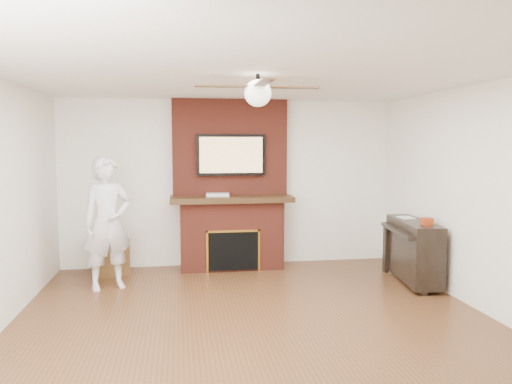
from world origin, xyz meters
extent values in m
cube|color=#4C2C16|center=(0.00, 0.00, -0.09)|extent=(5.36, 5.86, 0.18)
cube|color=white|center=(0.00, 0.00, 2.59)|extent=(5.36, 5.86, 0.18)
cube|color=white|center=(0.00, 2.84, 1.25)|extent=(5.36, 0.18, 2.50)
cube|color=white|center=(0.00, -2.84, 1.25)|extent=(5.36, 0.18, 2.50)
cube|color=white|center=(2.59, 0.00, 1.25)|extent=(0.18, 5.86, 2.50)
cube|color=maroon|center=(0.00, 2.50, 0.50)|extent=(1.50, 0.50, 1.00)
cube|color=black|center=(0.00, 2.47, 1.04)|extent=(1.78, 0.64, 0.08)
cube|color=maroon|center=(0.00, 2.65, 1.79)|extent=(1.70, 0.20, 1.42)
cube|color=black|center=(0.00, 2.25, 0.31)|extent=(0.70, 0.06, 0.55)
cube|color=#BF8C2D|center=(0.00, 2.24, 0.60)|extent=(0.78, 0.02, 0.03)
cube|color=#BF8C2D|center=(-0.38, 2.24, 0.31)|extent=(0.03, 0.02, 0.61)
cube|color=#BF8C2D|center=(0.38, 2.24, 0.31)|extent=(0.03, 0.02, 0.61)
cube|color=black|center=(0.00, 2.50, 1.68)|extent=(1.00, 0.07, 0.60)
cube|color=tan|center=(0.00, 2.47, 1.68)|extent=(0.92, 0.01, 0.52)
cylinder|color=black|center=(0.00, 0.00, 2.43)|extent=(0.04, 0.04, 0.14)
sphere|color=white|center=(0.00, 0.00, 2.32)|extent=(0.26, 0.26, 0.26)
cube|color=black|center=(0.33, 0.00, 2.38)|extent=(0.55, 0.11, 0.01)
cube|color=black|center=(0.00, 0.33, 2.38)|extent=(0.11, 0.55, 0.01)
cube|color=black|center=(-0.33, 0.00, 2.38)|extent=(0.55, 0.11, 0.01)
cube|color=black|center=(0.00, -0.33, 2.38)|extent=(0.11, 0.55, 0.01)
imported|color=silver|center=(-1.66, 1.66, 0.84)|extent=(0.73, 0.62, 1.68)
cube|color=#523617|center=(-1.75, 2.48, 0.25)|extent=(0.61, 0.61, 0.50)
cube|color=#303032|center=(-1.75, 2.48, 0.55)|extent=(0.45, 0.39, 0.10)
cube|color=black|center=(2.31, 1.34, 0.44)|extent=(0.53, 1.30, 0.78)
cube|color=black|center=(2.17, 0.77, 0.34)|extent=(0.06, 0.10, 0.68)
cube|color=black|center=(2.17, 1.90, 0.34)|extent=(0.06, 0.10, 0.68)
cube|color=black|center=(2.09, 1.34, 0.70)|extent=(0.28, 1.18, 0.05)
cube|color=silver|center=(2.31, 1.58, 0.84)|extent=(0.18, 0.24, 0.01)
cube|color=#9F3413|center=(2.31, 1.00, 0.87)|extent=(0.12, 0.12, 0.09)
cube|color=silver|center=(-0.20, 2.45, 1.10)|extent=(0.35, 0.22, 0.05)
cylinder|color=orange|center=(-0.13, 2.30, 0.06)|extent=(0.06, 0.06, 0.11)
cylinder|color=#37893F|center=(0.00, 2.29, 0.04)|extent=(0.07, 0.07, 0.08)
cylinder|color=beige|center=(0.02, 2.30, 0.06)|extent=(0.08, 0.08, 0.11)
cylinder|color=teal|center=(0.28, 2.35, 0.04)|extent=(0.06, 0.06, 0.08)
camera|label=1|loc=(-0.76, -4.78, 1.83)|focal=35.00mm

